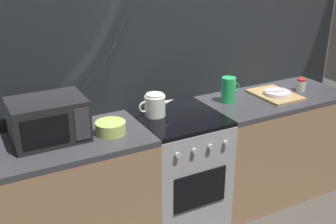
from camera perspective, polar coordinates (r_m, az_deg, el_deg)
name	(u,v)px	position (r m, az deg, el deg)	size (l,w,h in m)	color
ground_plane	(178,219)	(3.44, 1.42, -14.52)	(8.00, 8.00, 0.00)	#47423D
back_wall	(159,65)	(3.16, -1.29, 6.46)	(3.60, 0.05, 2.40)	gray
counter_left	(62,203)	(2.92, -14.40, -12.00)	(1.20, 0.60, 0.90)	#997251
stove_unit	(179,170)	(3.19, 1.51, -8.05)	(0.60, 0.63, 0.90)	#9E9EA3
counter_right	(270,145)	(3.67, 13.83, -4.46)	(1.20, 0.60, 0.90)	#997251
microwave	(48,120)	(2.70, -16.15, -1.01)	(0.46, 0.35, 0.27)	black
kettle	(155,105)	(2.97, -1.78, 0.97)	(0.28, 0.15, 0.17)	white
mixing_bowl	(111,128)	(2.73, -7.91, -2.15)	(0.20, 0.20, 0.08)	#B7D166
pitcher	(229,90)	(3.26, 8.33, 3.05)	(0.16, 0.11, 0.20)	green
dish_pile	(276,94)	(3.49, 14.65, 2.38)	(0.30, 0.40, 0.06)	tan
spice_jar	(301,85)	(3.67, 17.87, 3.56)	(0.08, 0.08, 0.10)	silver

